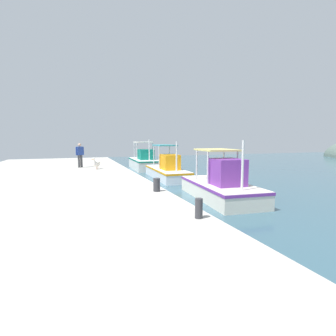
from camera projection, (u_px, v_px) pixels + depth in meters
The scene contains 8 objects.
quay_pier at pixel (38, 197), 10.84m from camera, with size 36.00×10.00×0.80m, color #BCB7AD.
fishing_boat_nearest at pixel (145, 162), 24.28m from camera, with size 5.57×2.45×2.86m.
fishing_boat_second at pixel (167, 170), 18.50m from camera, with size 6.05×2.16×2.71m.
fishing_boat_third at pixel (221, 186), 12.07m from camera, with size 5.40×2.68×2.82m.
pelican at pixel (97, 163), 17.51m from camera, with size 0.81×0.83×0.82m.
fisherman_standing at pixel (80, 154), 18.51m from camera, with size 0.42×0.58×1.77m.
mooring_bollard_nearest at pixel (157, 185), 10.00m from camera, with size 0.27×0.27×0.53m, color #333338.
mooring_bollard_second at pixel (199, 208), 6.58m from camera, with size 0.20×0.20×0.52m, color #333338.
Camera 1 is at (11.90, -3.40, 2.85)m, focal length 27.03 mm.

